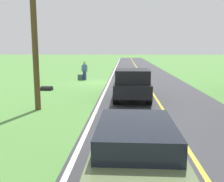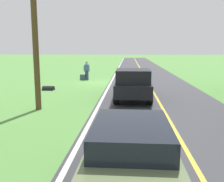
# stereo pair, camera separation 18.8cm
# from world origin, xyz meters

# --- Properties ---
(ground_plane) EXTENTS (200.00, 200.00, 0.00)m
(ground_plane) POSITION_xyz_m (0.00, 0.00, 0.00)
(ground_plane) COLOR #568E42
(road_surface) EXTENTS (6.93, 120.00, 0.00)m
(road_surface) POSITION_xyz_m (-4.22, 0.00, 0.00)
(road_surface) COLOR #333338
(road_surface) RESTS_ON ground
(lane_edge_line) EXTENTS (0.16, 117.60, 0.00)m
(lane_edge_line) POSITION_xyz_m (-0.94, 0.00, 0.01)
(lane_edge_line) COLOR silver
(lane_edge_line) RESTS_ON ground
(lane_centre_line) EXTENTS (0.14, 117.60, 0.00)m
(lane_centre_line) POSITION_xyz_m (-4.22, 0.00, 0.01)
(lane_centre_line) COLOR gold
(lane_centre_line) RESTS_ON ground
(hitchhiker_walking) EXTENTS (0.62, 0.53, 1.75)m
(hitchhiker_walking) POSITION_xyz_m (1.50, -1.88, 0.98)
(hitchhiker_walking) COLOR navy
(hitchhiker_walking) RESTS_ON ground
(suitcase_carried) EXTENTS (0.48, 0.24, 0.51)m
(suitcase_carried) POSITION_xyz_m (1.92, -1.84, 0.25)
(suitcase_carried) COLOR #384C56
(suitcase_carried) RESTS_ON ground
(pickup_truck_passing) EXTENTS (2.16, 5.43, 1.82)m
(pickup_truck_passing) POSITION_xyz_m (-2.76, 7.17, 0.97)
(pickup_truck_passing) COLOR black
(pickup_truck_passing) RESTS_ON ground
(sedan_ahead_same_lane) EXTENTS (1.96, 4.42, 1.41)m
(sedan_ahead_same_lane) POSITION_xyz_m (-2.56, 16.97, 0.75)
(sedan_ahead_same_lane) COLOR #66754C
(sedan_ahead_same_lane) RESTS_ON ground
(utility_pole_roadside) EXTENTS (0.28, 0.28, 8.13)m
(utility_pole_roadside) POSITION_xyz_m (1.93, 10.13, 4.07)
(utility_pole_roadside) COLOR brown
(utility_pole_roadside) RESTS_ON ground
(drainage_culvert) EXTENTS (0.80, 0.60, 0.60)m
(drainage_culvert) POSITION_xyz_m (3.28, 4.35, 0.00)
(drainage_culvert) COLOR black
(drainage_culvert) RESTS_ON ground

